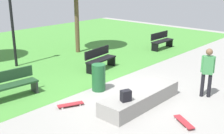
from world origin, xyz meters
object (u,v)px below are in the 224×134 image
at_px(backpack_on_ledge, 126,96).
at_px(lamp_post, 10,6).
at_px(skater_performing_trick, 208,69).
at_px(park_bench_by_oak, 161,40).
at_px(skateboard_spare, 71,104).
at_px(park_bench_far_right, 12,84).
at_px(skateboard_by_ledge, 184,122).
at_px(concrete_ledge, 141,98).
at_px(trash_bin, 99,77).
at_px(park_bench_near_path, 100,59).

bearing_deg(backpack_on_ledge, lamp_post, -73.06).
distance_m(backpack_on_ledge, lamp_post, 7.01).
xyz_separation_m(skater_performing_trick, park_bench_by_oak, (4.76, 4.76, -0.47)).
bearing_deg(park_bench_by_oak, skateboard_spare, -166.15).
height_order(backpack_on_ledge, skateboard_spare, backpack_on_ledge).
height_order(park_bench_far_right, lamp_post, lamp_post).
bearing_deg(skateboard_by_ledge, concrete_ledge, 82.79).
height_order(park_bench_by_oak, trash_bin, trash_bin).
relative_size(skateboard_spare, park_bench_far_right, 0.50).
distance_m(backpack_on_ledge, park_bench_near_path, 4.45).
bearing_deg(park_bench_far_right, trash_bin, -35.42).
bearing_deg(skater_performing_trick, backpack_on_ledge, 159.41).
xyz_separation_m(park_bench_by_oak, trash_bin, (-6.72, -1.74, -0.01)).
bearing_deg(trash_bin, skater_performing_trick, -56.91).
height_order(park_bench_far_right, park_bench_by_oak, same).
bearing_deg(park_bench_far_right, concrete_ledge, -56.01).
height_order(concrete_ledge, park_bench_by_oak, park_bench_by_oak).
distance_m(concrete_ledge, park_bench_near_path, 3.87).
height_order(park_bench_near_path, trash_bin, trash_bin).
height_order(skateboard_by_ledge, skateboard_spare, same).
distance_m(concrete_ledge, park_bench_far_right, 4.19).
bearing_deg(lamp_post, park_bench_by_oak, -22.87).
height_order(skateboard_by_ledge, lamp_post, lamp_post).
relative_size(skateboard_by_ledge, lamp_post, 0.18).
relative_size(skater_performing_trick, skateboard_spare, 2.02).
bearing_deg(skater_performing_trick, park_bench_far_right, 132.59).
relative_size(concrete_ledge, park_bench_near_path, 1.85).
relative_size(park_bench_far_right, park_bench_by_oak, 1.02).
height_order(backpack_on_ledge, skater_performing_trick, skater_performing_trick).
distance_m(backpack_on_ledge, skateboard_spare, 1.86).
xyz_separation_m(skater_performing_trick, park_bench_far_right, (-4.29, 4.67, -0.47)).
bearing_deg(park_bench_by_oak, skateboard_by_ledge, -143.31).
xyz_separation_m(backpack_on_ledge, skater_performing_trick, (2.85, -1.07, 0.33)).
bearing_deg(concrete_ledge, skateboard_spare, 135.28).
distance_m(park_bench_near_path, park_bench_far_right, 4.07).
distance_m(skateboard_by_ledge, lamp_post, 8.56).
relative_size(park_bench_near_path, park_bench_by_oak, 1.03).
xyz_separation_m(skater_performing_trick, trash_bin, (-1.96, 3.01, -0.48)).
height_order(concrete_ledge, skater_performing_trick, skater_performing_trick).
bearing_deg(backpack_on_ledge, trash_bin, -93.62).
relative_size(backpack_on_ledge, trash_bin, 0.34).
xyz_separation_m(skateboard_by_ledge, park_bench_far_right, (-2.13, 5.07, 0.42)).
bearing_deg(park_bench_by_oak, backpack_on_ledge, -154.15).
distance_m(park_bench_far_right, park_bench_by_oak, 9.05).
bearing_deg(lamp_post, skateboard_spare, -102.33).
height_order(backpack_on_ledge, park_bench_far_right, park_bench_far_right).
bearing_deg(park_bench_by_oak, park_bench_near_path, -178.83).
bearing_deg(backpack_on_ledge, skater_performing_trick, -179.69).
bearing_deg(skater_performing_trick, skateboard_spare, 142.04).
height_order(concrete_ledge, skateboard_by_ledge, concrete_ledge).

